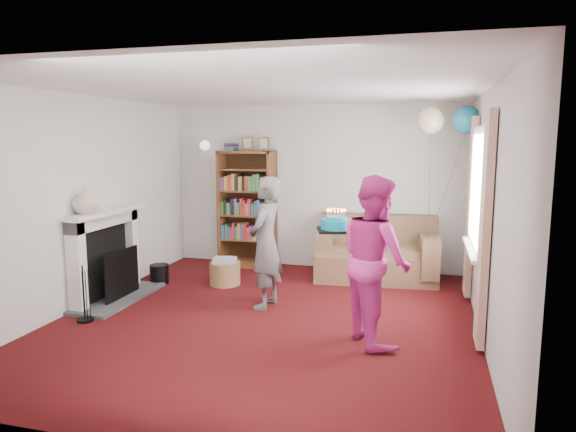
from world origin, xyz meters
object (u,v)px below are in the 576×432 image
(bookcase, at_px, (248,210))
(birthday_cake, at_px, (336,224))
(person_striped, at_px, (266,243))
(person_magenta, at_px, (375,259))
(sofa, at_px, (376,255))

(bookcase, relative_size, birthday_cake, 5.47)
(bookcase, bearing_deg, person_striped, -64.60)
(person_striped, bearing_deg, person_magenta, 66.61)
(person_striped, distance_m, person_magenta, 1.52)
(bookcase, distance_m, sofa, 2.12)
(person_magenta, xyz_separation_m, birthday_cake, (-0.42, 0.17, 0.30))
(sofa, xyz_separation_m, birthday_cake, (-0.22, -2.19, 0.79))
(birthday_cake, bearing_deg, bookcase, 126.83)
(bookcase, bearing_deg, birthday_cake, -53.17)
(sofa, bearing_deg, birthday_cake, -100.66)
(sofa, relative_size, birthday_cake, 4.56)
(person_magenta, bearing_deg, person_striped, 31.46)
(person_magenta, bearing_deg, birthday_cake, 37.70)
(bookcase, relative_size, person_striped, 1.30)
(person_striped, xyz_separation_m, birthday_cake, (0.92, -0.54, 0.35))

